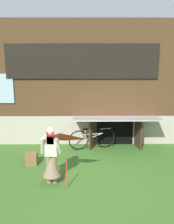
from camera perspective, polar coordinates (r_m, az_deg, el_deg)
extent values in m
plane|color=#386023|center=(8.38, -1.06, -14.09)|extent=(60.00, 60.00, 0.00)
cube|color=#ADA393|center=(13.14, -0.88, -0.48)|extent=(8.69, 4.68, 1.15)
cube|color=#4C331E|center=(12.72, -0.92, 9.90)|extent=(8.69, 4.68, 3.60)
cube|color=black|center=(10.32, -1.01, 10.31)|extent=(5.58, 0.08, 1.26)
cube|color=#9EB7C6|center=(10.34, -1.01, 10.32)|extent=(5.42, 0.04, 1.14)
cube|color=#9EB7C6|center=(10.91, -17.06, 4.59)|extent=(0.90, 0.06, 1.10)
cube|color=black|center=(10.97, 5.71, -3.98)|extent=(1.40, 0.03, 1.05)
cube|color=#3D2B1E|center=(10.64, 1.30, -4.51)|extent=(0.35, 0.66, 1.05)
cube|color=#3D2B1E|center=(10.83, 10.36, -4.41)|extent=(0.19, 0.70, 1.05)
cube|color=#B2B2B7|center=(10.26, 6.12, -1.38)|extent=(3.20, 1.09, 0.18)
cylinder|color=#7F6B51|center=(8.22, -7.80, -11.49)|extent=(0.14, 0.14, 0.85)
cylinder|color=#7F6B51|center=(8.20, -6.66, -11.52)|extent=(0.14, 0.14, 0.85)
cone|color=#7F6B51|center=(8.16, -7.26, -10.70)|extent=(0.52, 0.52, 0.64)
cube|color=beige|center=(7.92, -7.40, -6.79)|extent=(0.34, 0.20, 0.60)
cylinder|color=beige|center=(7.84, -9.10, -6.83)|extent=(0.17, 0.34, 0.56)
cylinder|color=beige|center=(7.79, -5.88, -6.87)|extent=(0.17, 0.34, 0.56)
cube|color=maroon|center=(7.77, -7.52, -5.23)|extent=(0.20, 0.08, 0.36)
sphere|color=#D8AD8E|center=(7.77, -7.50, -3.93)|extent=(0.23, 0.23, 0.23)
pyramid|color=red|center=(7.26, -5.38, -7.45)|extent=(0.97, 0.81, 0.48)
cylinder|color=beige|center=(7.69, -4.98, -8.22)|extent=(0.01, 0.69, 0.41)
cylinder|color=red|center=(7.91, -4.16, -12.61)|extent=(0.03, 0.03, 0.82)
torus|color=black|center=(10.68, 3.74, -5.32)|extent=(0.75, 0.20, 0.75)
torus|color=black|center=(10.44, -1.71, -5.76)|extent=(0.75, 0.20, 0.75)
cylinder|color=#ADAFB5|center=(10.48, 1.05, -4.54)|extent=(0.76, 0.20, 0.04)
cylinder|color=#ADAFB5|center=(10.52, 1.05, -5.18)|extent=(0.83, 0.22, 0.30)
cylinder|color=#ADAFB5|center=(10.43, -0.32, -4.65)|extent=(0.04, 0.04, 0.43)
cube|color=black|center=(10.36, -0.32, -3.54)|extent=(0.20, 0.08, 0.05)
cylinder|color=#ADAFB5|center=(10.55, 3.78, -3.42)|extent=(0.44, 0.12, 0.03)
cube|color=brown|center=(9.52, -11.24, -9.32)|extent=(0.37, 0.31, 0.40)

